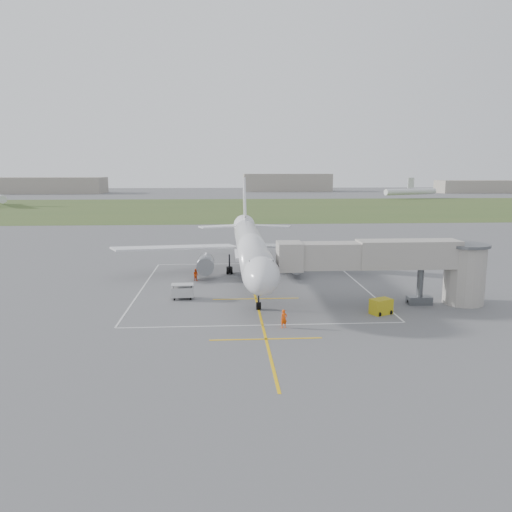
{
  "coord_description": "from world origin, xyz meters",
  "views": [
    {
      "loc": [
        -3.55,
        -66.03,
        14.78
      ],
      "look_at": [
        0.39,
        -4.0,
        4.0
      ],
      "focal_mm": 35.0,
      "sensor_mm": 36.0,
      "label": 1
    }
  ],
  "objects": [
    {
      "name": "ramp_worker_wing",
      "position": [
        -7.49,
        0.12,
        0.82
      ],
      "size": [
        1.01,
        0.99,
        1.63
      ],
      "primitive_type": "imported",
      "rotation": [
        0.0,
        0.0,
        2.44
      ],
      "color": "red",
      "rests_on": "ground"
    },
    {
      "name": "gpu_unit",
      "position": [
        12.58,
        -16.96,
        0.79
      ],
      "size": [
        2.52,
        2.18,
        1.6
      ],
      "rotation": [
        0.0,
        0.0,
        0.42
      ],
      "color": "gold",
      "rests_on": "ground"
    },
    {
      "name": "ramp_worker_nose",
      "position": [
        1.96,
        -20.9,
        0.88
      ],
      "size": [
        0.74,
        0.6,
        1.76
      ],
      "primitive_type": "imported",
      "rotation": [
        0.0,
        0.0,
        0.33
      ],
      "color": "#FF4E08",
      "rests_on": "ground"
    },
    {
      "name": "jet_bridge",
      "position": [
        15.72,
        -13.5,
        4.74
      ],
      "size": [
        23.4,
        5.0,
        7.2
      ],
      "color": "gray",
      "rests_on": "ground"
    },
    {
      "name": "apron_markings",
      "position": [
        0.0,
        -5.82,
        0.01
      ],
      "size": [
        28.2,
        60.0,
        0.01
      ],
      "color": "#F0B50E",
      "rests_on": "ground"
    },
    {
      "name": "distant_hangars",
      "position": [
        -16.15,
        265.19,
        5.17
      ],
      "size": [
        345.0,
        49.0,
        12.0
      ],
      "color": "gray",
      "rests_on": "ground"
    },
    {
      "name": "distant_aircraft",
      "position": [
        -2.34,
        167.86,
        3.59
      ],
      "size": [
        216.58,
        63.72,
        8.85
      ],
      "color": "silver",
      "rests_on": "ground"
    },
    {
      "name": "ground",
      "position": [
        0.0,
        0.0,
        0.0
      ],
      "size": [
        700.0,
        700.0,
        0.0
      ],
      "primitive_type": "plane",
      "color": "#5D5D60",
      "rests_on": "ground"
    },
    {
      "name": "airliner",
      "position": [
        -0.0,
        0.75,
        4.39
      ],
      "size": [
        38.93,
        46.75,
        13.52
      ],
      "color": "silver",
      "rests_on": "ground"
    },
    {
      "name": "baggage_cart",
      "position": [
        -8.48,
        -9.52,
        0.9
      ],
      "size": [
        2.59,
        1.62,
        1.76
      ],
      "rotation": [
        0.0,
        0.0,
        0.04
      ],
      "color": "#AFAFAF",
      "rests_on": "ground"
    },
    {
      "name": "grass_strip",
      "position": [
        0.0,
        130.0,
        0.01
      ],
      "size": [
        700.0,
        120.0,
        0.02
      ],
      "primitive_type": "cube",
      "color": "#3D5425",
      "rests_on": "ground"
    }
  ]
}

